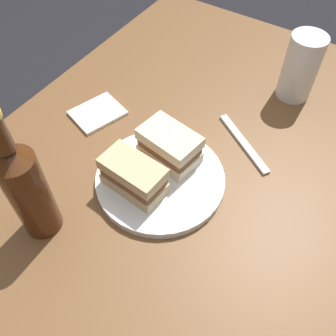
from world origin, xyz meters
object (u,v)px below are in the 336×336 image
(sandwich_half_right, at_px, (134,176))
(napkin, at_px, (98,113))
(sandwich_half_left, at_px, (170,146))
(cider_bottle, at_px, (27,188))
(pint_glass, at_px, (299,71))
(plate, at_px, (160,179))
(fork, at_px, (244,143))

(sandwich_half_right, xyz_separation_m, napkin, (-0.13, -0.20, -0.05))
(sandwich_half_right, bearing_deg, sandwich_half_left, 170.82)
(sandwich_half_left, relative_size, napkin, 1.15)
(sandwich_half_left, relative_size, cider_bottle, 0.46)
(sandwich_half_left, xyz_separation_m, napkin, (-0.03, -0.22, -0.05))
(pint_glass, bearing_deg, napkin, -48.49)
(pint_glass, height_order, cider_bottle, cider_bottle)
(plate, distance_m, sandwich_half_left, 0.07)
(sandwich_half_left, distance_m, napkin, 0.22)
(plate, xyz_separation_m, cider_bottle, (0.19, -0.13, 0.10))
(cider_bottle, distance_m, napkin, 0.31)
(cider_bottle, height_order, fork, cider_bottle)
(sandwich_half_left, distance_m, cider_bottle, 0.28)
(plate, bearing_deg, fork, 152.11)
(cider_bottle, distance_m, fork, 0.45)
(plate, distance_m, sandwich_half_right, 0.07)
(fork, bearing_deg, plate, 95.30)
(sandwich_half_left, height_order, pint_glass, pint_glass)
(sandwich_half_right, relative_size, cider_bottle, 0.45)
(sandwich_half_left, bearing_deg, plate, 12.75)
(sandwich_half_right, relative_size, pint_glass, 0.80)
(sandwich_half_right, bearing_deg, pint_glass, 161.05)
(cider_bottle, height_order, napkin, cider_bottle)
(pint_glass, distance_m, napkin, 0.47)
(pint_glass, xyz_separation_m, cider_bottle, (0.59, -0.25, 0.04))
(plate, xyz_separation_m, napkin, (-0.08, -0.23, -0.00))
(pint_glass, xyz_separation_m, napkin, (0.31, -0.35, -0.06))
(sandwich_half_right, distance_m, napkin, 0.24)
(plate, bearing_deg, cider_bottle, -33.12)
(plate, distance_m, fork, 0.20)
(pint_glass, bearing_deg, plate, -17.38)
(plate, height_order, sandwich_half_left, sandwich_half_left)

